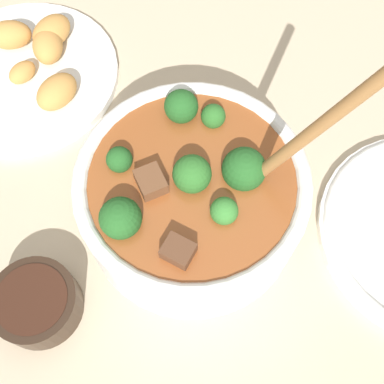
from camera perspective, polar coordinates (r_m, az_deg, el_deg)
name	(u,v)px	position (r m, az deg, el deg)	size (l,w,h in m)	color
ground_plane	(192,215)	(0.55, 0.00, -2.72)	(4.00, 4.00, 0.00)	#C6B293
stew_bowl	(192,194)	(0.50, 0.02, -0.22)	(0.24, 0.24, 0.26)	white
condiment_bowl	(36,303)	(0.52, -17.96, -12.39)	(0.09, 0.09, 0.04)	black
food_plate	(29,68)	(0.68, -18.76, 13.73)	(0.25, 0.25, 0.05)	white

